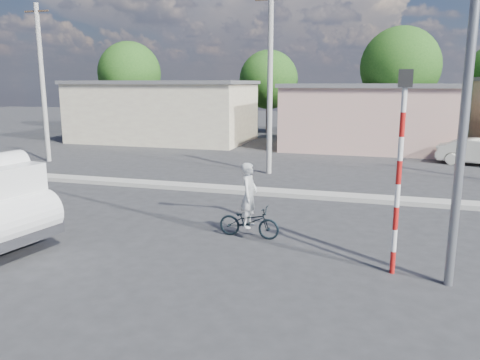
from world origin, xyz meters
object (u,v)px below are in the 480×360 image
(cyclist, at_px, (249,206))
(car_cream, at_px, (479,152))
(bicycle, at_px, (249,221))
(streetlight, at_px, (463,35))
(traffic_pole, at_px, (400,156))

(cyclist, height_order, car_cream, cyclist)
(bicycle, distance_m, streetlight, 6.68)
(car_cream, relative_size, streetlight, 0.44)
(car_cream, bearing_deg, traffic_pole, 178.14)
(car_cream, xyz_separation_m, streetlight, (-3.55, -15.96, 4.30))
(cyclist, relative_size, traffic_pole, 0.40)
(bicycle, height_order, cyclist, cyclist)
(car_cream, bearing_deg, cyclist, 164.30)
(bicycle, height_order, traffic_pole, traffic_pole)
(traffic_pole, bearing_deg, car_cream, 73.99)
(traffic_pole, height_order, streetlight, streetlight)
(cyclist, bearing_deg, traffic_pole, -108.58)
(bicycle, distance_m, traffic_pole, 4.49)
(bicycle, relative_size, cyclist, 0.96)
(bicycle, bearing_deg, traffic_pole, -108.58)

